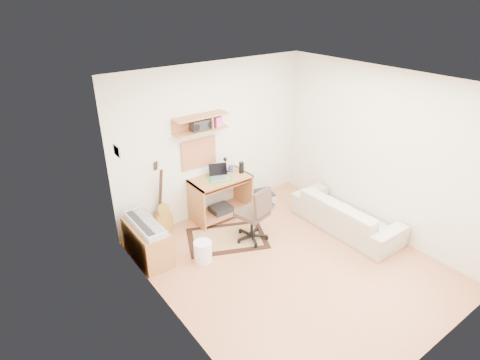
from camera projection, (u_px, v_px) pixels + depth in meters
floor at (292, 265)px, 5.69m from camera, size 3.60×4.00×0.01m
ceiling at (305, 84)px, 4.54m from camera, size 3.60×4.00×0.01m
back_wall at (213, 141)px, 6.56m from camera, size 3.60×0.01×2.60m
left_wall at (174, 231)px, 4.15m from camera, size 0.01×4.00×2.60m
right_wall at (382, 153)px, 6.08m from camera, size 0.01×4.00×2.60m
wall_shelf at (201, 124)px, 6.13m from camera, size 0.90×0.25×0.26m
cork_board at (199, 153)px, 6.44m from camera, size 0.64×0.03×0.49m
wall_photo at (117, 151)px, 5.06m from camera, size 0.02×0.20×0.15m
desk at (221, 197)px, 6.73m from camera, size 1.00×0.55×0.75m
laptop at (219, 172)px, 6.49m from camera, size 0.39×0.39×0.23m
speaker at (241, 167)px, 6.71m from camera, size 0.09×0.09×0.19m
desk_lamp at (226, 164)px, 6.72m from camera, size 0.10×0.10×0.29m
pencil_cup at (231, 168)px, 6.77m from camera, size 0.08×0.08×0.11m
boombox at (201, 125)px, 6.14m from camera, size 0.34×0.15×0.17m
rug at (227, 238)px, 6.29m from camera, size 1.46×1.25×0.02m
task_chair at (252, 214)px, 6.07m from camera, size 0.58×0.58×0.94m
cabinet at (147, 242)px, 5.73m from camera, size 0.40×0.90×0.55m
music_keyboard at (145, 224)px, 5.59m from camera, size 0.28×0.89×0.08m
guitar at (162, 199)px, 6.19m from camera, size 0.37×0.28×1.22m
waste_basket at (203, 251)px, 5.72m from camera, size 0.35×0.35×0.32m
printer at (260, 198)px, 7.30m from camera, size 0.55×0.47×0.19m
sofa at (347, 209)px, 6.41m from camera, size 0.54×1.86×0.73m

